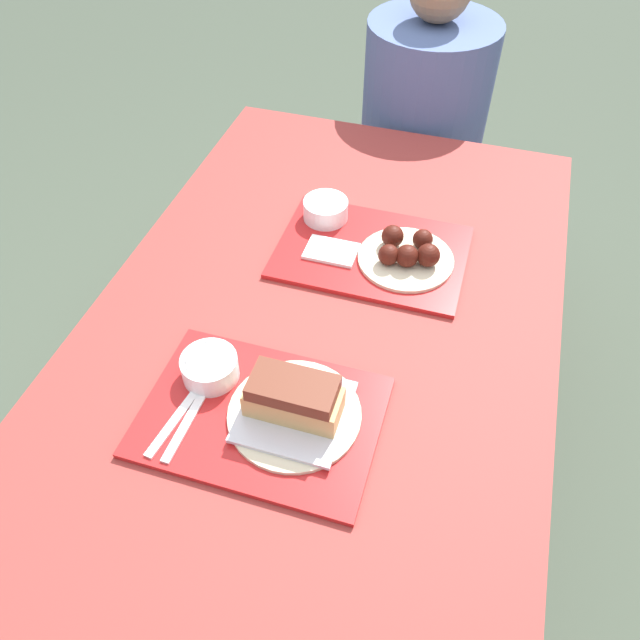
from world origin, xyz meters
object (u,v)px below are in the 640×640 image
(tray_near, at_px, (261,416))
(person_seated_across, at_px, (426,101))
(bowl_coleslaw_far, at_px, (326,209))
(wings_plate_far, at_px, (407,253))
(brisket_sandwich_plate, at_px, (294,404))
(bowl_coleslaw_near, at_px, (210,366))
(tray_far, at_px, (372,252))

(tray_near, height_order, person_seated_across, person_seated_across)
(bowl_coleslaw_far, bearing_deg, tray_near, -84.84)
(bowl_coleslaw_far, relative_size, wings_plate_far, 0.50)
(brisket_sandwich_plate, bearing_deg, bowl_coleslaw_far, 101.13)
(tray_near, xyz_separation_m, bowl_coleslaw_far, (-0.05, 0.57, 0.03))
(person_seated_across, bearing_deg, bowl_coleslaw_near, -98.90)
(wings_plate_far, xyz_separation_m, person_seated_across, (-0.10, 0.77, -0.05))
(tray_far, height_order, person_seated_across, person_seated_across)
(bowl_coleslaw_far, bearing_deg, person_seated_across, 80.03)
(brisket_sandwich_plate, height_order, wings_plate_far, brisket_sandwich_plate)
(wings_plate_far, bearing_deg, bowl_coleslaw_near, -123.64)
(tray_far, distance_m, bowl_coleslaw_far, 0.16)
(tray_far, relative_size, brisket_sandwich_plate, 1.77)
(person_seated_across, bearing_deg, tray_far, -88.93)
(tray_near, relative_size, brisket_sandwich_plate, 1.77)
(tray_near, xyz_separation_m, brisket_sandwich_plate, (0.06, 0.02, 0.04))
(tray_far, relative_size, person_seated_across, 0.61)
(bowl_coleslaw_near, distance_m, brisket_sandwich_plate, 0.18)
(brisket_sandwich_plate, relative_size, person_seated_across, 0.34)
(tray_near, distance_m, bowl_coleslaw_far, 0.58)
(tray_far, bearing_deg, brisket_sandwich_plate, -92.94)
(bowl_coleslaw_near, bearing_deg, tray_far, 65.13)
(tray_far, bearing_deg, person_seated_across, 91.07)
(tray_far, height_order, wings_plate_far, wings_plate_far)
(tray_far, height_order, bowl_coleslaw_far, bowl_coleslaw_far)
(wings_plate_far, bearing_deg, tray_near, -108.78)
(brisket_sandwich_plate, bearing_deg, tray_far, 87.06)
(bowl_coleslaw_near, xyz_separation_m, bowl_coleslaw_far, (0.07, 0.52, 0.00))
(bowl_coleslaw_near, relative_size, brisket_sandwich_plate, 0.44)
(bowl_coleslaw_near, bearing_deg, brisket_sandwich_plate, -12.42)
(bowl_coleslaw_near, xyz_separation_m, person_seated_across, (0.19, 1.20, -0.05))
(tray_far, height_order, brisket_sandwich_plate, brisket_sandwich_plate)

